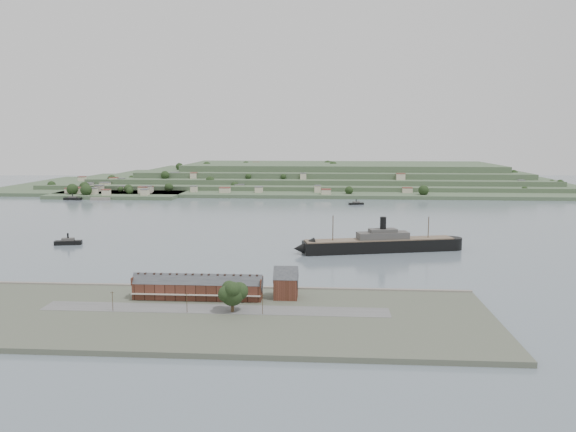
# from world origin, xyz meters

# --- Properties ---
(ground) EXTENTS (1400.00, 1400.00, 0.00)m
(ground) POSITION_xyz_m (0.00, 0.00, 0.00)
(ground) COLOR slate
(ground) RESTS_ON ground
(near_shore) EXTENTS (220.00, 80.00, 2.60)m
(near_shore) POSITION_xyz_m (0.00, -186.75, 1.01)
(near_shore) COLOR #4C5142
(near_shore) RESTS_ON ground
(terrace_row) EXTENTS (55.60, 9.80, 11.07)m
(terrace_row) POSITION_xyz_m (-10.00, -168.02, 6.84)
(terrace_row) COLOR #4A261A
(terrace_row) RESTS_ON ground
(gabled_building) EXTENTS (10.40, 10.18, 14.09)m
(gabled_building) POSITION_xyz_m (27.50, -164.00, 8.19)
(gabled_building) COLOR #4A261A
(gabled_building) RESTS_ON ground
(far_peninsula) EXTENTS (760.00, 309.00, 30.00)m
(far_peninsula) POSITION_xyz_m (27.91, 393.10, 11.88)
(far_peninsula) COLOR #3D5136
(far_peninsula) RESTS_ON ground
(steamship) EXTENTS (106.47, 35.91, 25.88)m
(steamship) POSITION_xyz_m (74.97, -55.12, 4.78)
(steamship) COLOR black
(steamship) RESTS_ON ground
(tugboat) EXTENTS (17.71, 7.94, 7.71)m
(tugboat) POSITION_xyz_m (-124.48, -46.32, 1.88)
(tugboat) COLOR black
(tugboat) RESTS_ON ground
(ferry_west) EXTENTS (19.53, 6.00, 7.26)m
(ferry_west) POSITION_xyz_m (-236.16, 202.42, 1.75)
(ferry_west) COLOR black
(ferry_west) RESTS_ON ground
(ferry_east) EXTENTS (15.99, 7.84, 5.78)m
(ferry_east) POSITION_xyz_m (75.38, 181.27, 1.39)
(ferry_east) COLOR black
(ferry_east) RESTS_ON ground
(fig_tree) EXTENTS (11.57, 10.02, 12.91)m
(fig_tree) POSITION_xyz_m (8.06, -185.27, 9.88)
(fig_tree) COLOR #41301E
(fig_tree) RESTS_ON ground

